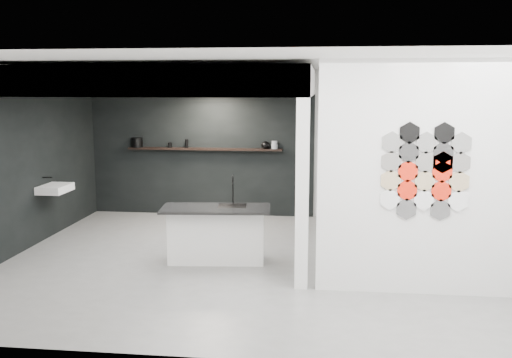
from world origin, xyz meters
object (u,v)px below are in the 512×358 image
Objects in this scene: glass_bowl at (274,147)px; glass_vase at (274,145)px; partition_panel at (421,179)px; stockpot at (137,142)px; wall_basin at (55,189)px; kitchen_island at (217,233)px; utensil_cup at (170,145)px; bottle_dark at (187,143)px; kettle at (266,145)px.

glass_vase is (0.00, 0.00, 0.03)m from glass_bowl.
stockpot is at bearing 140.93° from partition_panel.
partition_panel is at bearing -18.23° from wall_basin.
utensil_cup is at bearing 111.16° from kitchen_island.
wall_basin is 4.97× the size of glass_bowl.
wall_basin is 0.38× the size of kitchen_island.
bottle_dark is 1.71× the size of utensil_cup.
stockpot reaches higher than utensil_cup.
partition_panel is at bearing -39.07° from stockpot.
wall_basin is at bearing 161.77° from partition_panel.
partition_panel reaches higher than stockpot.
bottle_dark is (-1.70, 0.00, 0.01)m from glass_vase.
glass_bowl is (0.57, 2.93, 0.95)m from kitchen_island.
glass_vase is 1.58× the size of utensil_cup.
kitchen_island is 13.06× the size of glass_bowl.
bottle_dark is (-3.77, 3.87, 0.00)m from partition_panel.
stockpot is (-4.76, 3.87, 0.01)m from partition_panel.
glass_vase is (0.57, 2.93, 0.98)m from kitchen_island.
partition_panel is 16.96× the size of bottle_dark.
wall_basin is at bearing -148.65° from glass_vase.
partition_panel is 5.78m from wall_basin.
kettle is at bearing 0.00° from stockpot.
stockpot is at bearing 180.00° from utensil_cup.
kettle is (3.22, 2.07, 0.54)m from wall_basin.
wall_basin is 3.86m from kettle.
bottle_dark is at bearing 170.38° from kettle.
partition_panel is 4.39m from glass_vase.
glass_bowl is (-2.08, 3.87, -0.04)m from partition_panel.
stockpot is at bearing 170.38° from kettle.
wall_basin is at bearing -123.34° from utensil_cup.
partition_panel is 16.82× the size of kettle.
stockpot is 2.31× the size of utensil_cup.
glass_vase is (2.69, 0.00, -0.01)m from stockpot.
glass_vase is at bearing 118.23° from partition_panel.
partition_panel is 12.56× the size of stockpot.
wall_basin is 2.73m from bottle_dark.
stockpot is at bearing 180.00° from glass_vase.
kitchen_island is at bearing 160.54° from partition_panel.
stockpot is at bearing 71.16° from wall_basin.
glass_vase is at bearing 0.00° from utensil_cup.
stockpot is at bearing 180.00° from bottle_dark.
stockpot is 0.99m from bottle_dark.
kitchen_island is 9.48× the size of kettle.
kettle is at bearing 120.13° from partition_panel.
partition_panel is 6.13m from stockpot.
utensil_cup is (-1.86, 0.00, -0.02)m from kettle.
glass_bowl is 1.25× the size of utensil_cup.
bottle_dark reaches higher than utensil_cup.
utensil_cup is at bearing 136.73° from partition_panel.
glass_bowl is 2.03m from utensil_cup.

